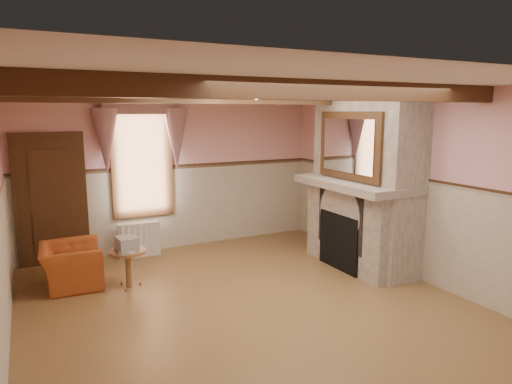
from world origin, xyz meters
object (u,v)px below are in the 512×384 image
side_table (128,269)px  mantel_clock (336,170)px  radiator (139,239)px  oil_lamp (344,169)px  bowl (367,180)px  armchair (71,265)px

side_table → mantel_clock: mantel_clock is taller
mantel_clock → side_table: bearing=177.1°
side_table → radiator: radiator is taller
radiator → oil_lamp: (3.01, -1.77, 1.26)m
side_table → mantel_clock: size_ratio=2.29×
side_table → oil_lamp: (3.48, -0.40, 1.29)m
mantel_clock → bowl: bearing=-90.0°
armchair → side_table: size_ratio=1.71×
side_table → oil_lamp: bearing=-6.5°
radiator → bowl: bearing=-34.3°
armchair → radiator: (1.19, 0.94, -0.01)m
armchair → side_table: (0.72, -0.43, -0.03)m
armchair → radiator: 1.52m
radiator → mantel_clock: mantel_clock is taller
armchair → radiator: bearing=-49.0°
armchair → bowl: size_ratio=3.02×
radiator → mantel_clock: bearing=-23.7°
side_table → armchair: bearing=149.2°
armchair → bowl: 4.58m
radiator → bowl: (3.01, -2.35, 1.16)m
bowl → oil_lamp: 0.58m
bowl → mantel_clock: bearing=90.0°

